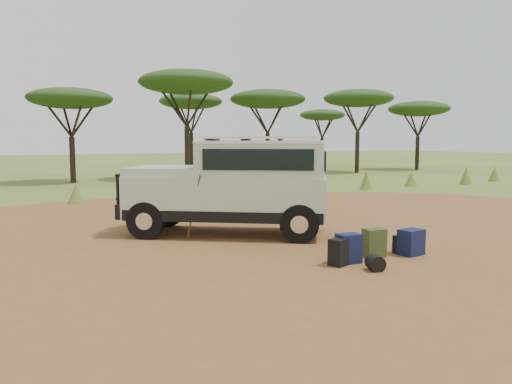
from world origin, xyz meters
name	(u,v)px	position (x,y,z in m)	size (l,w,h in m)	color
ground	(289,246)	(0.00, 0.00, 0.00)	(140.00, 140.00, 0.00)	#536624
dirt_clearing	(289,246)	(0.00, 0.00, 0.00)	(23.00, 23.00, 0.01)	brown
grass_fringe	(169,189)	(0.12, 8.67, 0.40)	(36.60, 1.60, 0.90)	#536624
acacia_treeline	(119,91)	(0.75, 19.81, 4.87)	(46.70, 13.20, 6.26)	black
safari_vehicle	(234,188)	(-0.45, 1.72, 1.09)	(4.84, 4.10, 2.26)	#A9C2A5
walking_staff	(194,208)	(-1.55, 1.44, 0.72)	(0.04, 0.04, 1.47)	#612E17
backpack_black	(339,252)	(-0.03, -1.76, 0.24)	(0.35, 0.26, 0.48)	black
backpack_navy	(349,249)	(0.21, -1.70, 0.27)	(0.41, 0.29, 0.53)	#13193E
backpack_olive	(374,243)	(0.94, -1.53, 0.27)	(0.39, 0.28, 0.54)	#354620
duffel_navy	(411,242)	(1.66, -1.74, 0.25)	(0.44, 0.33, 0.50)	#13193E
hard_case	(408,244)	(1.72, -1.60, 0.18)	(0.50, 0.35, 0.35)	black
stuff_sack	(375,263)	(0.29, -2.33, 0.14)	(0.28, 0.28, 0.28)	black
safari_hat	(408,233)	(1.72, -1.60, 0.40)	(0.40, 0.40, 0.12)	beige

